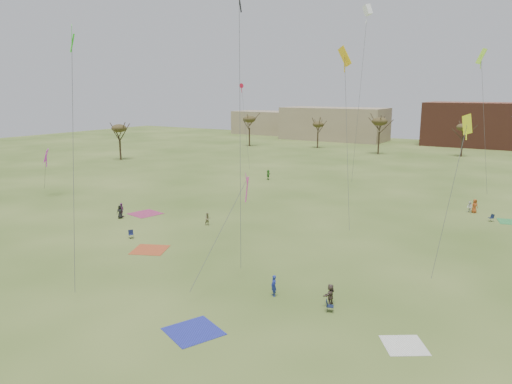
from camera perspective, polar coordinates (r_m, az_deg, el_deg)
The scene contains 22 objects.
ground at distance 39.48m, azimuth -9.38°, elevation -10.93°, with size 260.00×260.00×0.00m, color #355219.
flyer_near_right at distance 36.99m, azimuth 2.11°, elevation -11.02°, with size 0.59×0.39×1.63m, color navy.
spectator_fore_b at distance 55.85m, azimuth -5.72°, elevation -3.18°, with size 0.71×0.56×1.47m, color #867D55.
spectator_fore_c at distance 35.97m, azimuth 8.78°, elevation -11.89°, with size 1.46×0.47×1.58m, color brown.
flyer_mid_a at distance 60.71m, azimuth -15.78°, elevation -2.27°, with size 0.80×0.52×1.63m, color black.
spectator_mid_d at distance 61.30m, azimuth -15.63°, elevation -2.06°, with size 1.04×0.43×1.77m, color #923D92.
spectator_mid_e at distance 67.04m, azimuth 23.94°, elevation -1.64°, with size 0.69×0.53×1.41m, color white.
flyer_far_a at distance 83.98m, azimuth 1.46°, elevation 2.06°, with size 1.59×0.51×1.71m, color #3B832B.
flyer_far_b at distance 67.06m, azimuth 24.44°, elevation -1.51°, with size 0.87×0.57×1.78m, color #A64B1C.
blanket_red at distance 48.42m, azimuth -12.44°, elevation -6.70°, with size 3.18×3.18×0.03m, color #BB4D25.
blanket_blue at distance 32.58m, azimuth -7.40°, elevation -16.04°, with size 3.17×3.17×0.03m, color #242D9F.
blanket_cream at distance 32.10m, azimuth 17.11°, elevation -16.95°, with size 2.46×2.46×0.03m, color white.
blanket_plum at distance 62.37m, azimuth -12.95°, elevation -2.52°, with size 3.41×3.41×0.03m, color #A0315C.
blanket_olive at distance 64.53m, azimuth 27.92°, elevation -3.15°, with size 2.75×2.75×0.03m, color #359147.
camp_chair_left at distance 52.48m, azimuth -14.55°, elevation -5.04°, with size 0.74×0.73×0.87m.
camp_chair_center at distance 35.14m, azimuth 8.71°, elevation -13.43°, with size 0.69×0.66×0.87m.
camp_chair_right at distance 63.66m, azimuth 26.02°, elevation -2.91°, with size 0.73×0.74×0.87m.
kites_aloft at distance 57.44m, azimuth 7.31°, elevation 17.51°, with size 76.95×61.27×26.85m.
tree_line at distance 110.00m, azimuth 17.56°, elevation 7.12°, with size 117.44×49.32×8.91m.
building_tan at distance 154.37m, azimuth 9.22°, elevation 7.96°, with size 32.00×14.00×10.00m, color #937F60.
building_brick at distance 148.71m, azimuth 24.48°, elevation 7.30°, with size 26.00×16.00×12.00m, color brown.
building_tan_west at distance 174.20m, azimuth 0.89°, elevation 8.22°, with size 20.00×12.00×8.00m, color #937F60.
Camera 1 is at (24.26, -27.17, 15.22)m, focal length 33.83 mm.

